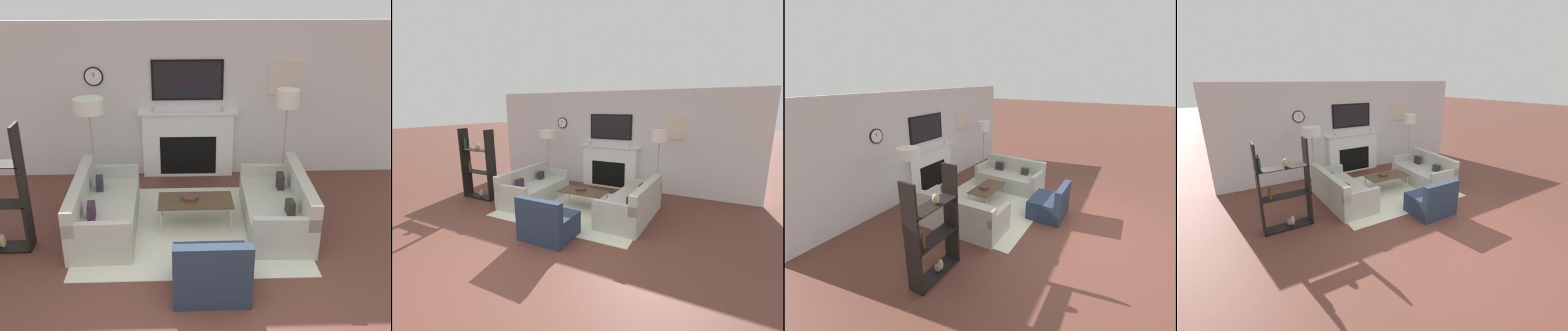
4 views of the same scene
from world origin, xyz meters
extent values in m
plane|color=brown|center=(0.00, 0.00, 0.00)|extent=(60.00, 60.00, 0.00)
cube|color=silver|center=(0.00, 4.29, 1.35)|extent=(7.60, 0.07, 2.70)
cube|color=white|center=(0.00, 4.17, 0.58)|extent=(1.59, 0.16, 1.16)
cube|color=black|center=(0.00, 4.09, 0.41)|extent=(0.99, 0.01, 0.70)
cube|color=white|center=(0.00, 4.15, 1.18)|extent=(1.71, 0.22, 0.04)
cylinder|color=#B2AD9E|center=(-0.60, 4.12, 1.25)|extent=(0.04, 0.04, 0.10)
cylinder|color=white|center=(-0.60, 4.12, 1.35)|extent=(0.03, 0.03, 0.09)
cylinder|color=#B2AD9E|center=(0.60, 4.12, 1.25)|extent=(0.04, 0.04, 0.10)
cylinder|color=white|center=(0.60, 4.12, 1.35)|extent=(0.03, 0.03, 0.09)
cube|color=black|center=(0.00, 4.24, 1.73)|extent=(1.22, 0.04, 0.69)
cube|color=black|center=(0.00, 4.22, 1.73)|extent=(1.14, 0.01, 0.62)
cylinder|color=black|center=(-1.58, 4.24, 1.80)|extent=(0.32, 0.02, 0.32)
cylinder|color=silver|center=(-1.58, 4.23, 1.80)|extent=(0.28, 0.00, 0.28)
cube|color=black|center=(-1.58, 4.22, 1.84)|extent=(0.01, 0.00, 0.07)
cube|color=beige|center=(1.68, 4.24, 1.76)|extent=(0.60, 0.02, 0.60)
cube|color=beige|center=(0.00, 2.33, 0.01)|extent=(3.12, 2.52, 0.01)
cube|color=#B2B2A5|center=(-1.21, 2.33, 0.21)|extent=(0.89, 1.90, 0.43)
cube|color=#B2B2A5|center=(-1.55, 2.32, 0.60)|extent=(0.21, 1.89, 0.35)
cube|color=#AFB0A9|center=(-1.23, 3.22, 0.52)|extent=(0.85, 0.12, 0.18)
cube|color=#B3B1A6|center=(-1.19, 1.44, 0.52)|extent=(0.85, 0.12, 0.18)
cube|color=#292733|center=(-1.35, 2.75, 0.53)|extent=(0.12, 0.21, 0.20)
cube|color=#382436|center=(-1.33, 1.90, 0.53)|extent=(0.12, 0.21, 0.20)
cube|color=#B2B2A5|center=(1.21, 2.33, 0.21)|extent=(0.92, 1.83, 0.42)
cube|color=#B2B2A5|center=(1.56, 2.32, 0.61)|extent=(0.23, 1.81, 0.37)
cube|color=#B0B3A9|center=(1.18, 1.48, 0.51)|extent=(0.86, 0.13, 0.18)
cube|color=#B5B4A3|center=(1.24, 3.18, 0.51)|extent=(0.86, 0.13, 0.18)
cube|color=#2E3028|center=(1.32, 1.92, 0.51)|extent=(0.11, 0.19, 0.19)
cube|color=#31242A|center=(1.35, 2.72, 0.53)|extent=(0.12, 0.23, 0.22)
cube|color=#253348|center=(0.19, 0.90, 0.21)|extent=(0.87, 0.74, 0.43)
cube|color=#253348|center=(0.19, 0.60, 0.61)|extent=(0.87, 0.14, 0.36)
cube|color=#4C3823|center=(0.07, 2.41, 0.39)|extent=(1.07, 0.55, 0.02)
cylinder|color=#B7B7BC|center=(-0.43, 2.17, 0.19)|extent=(0.02, 0.02, 0.38)
cylinder|color=#B7B7BC|center=(0.56, 2.17, 0.19)|extent=(0.02, 0.02, 0.38)
cylinder|color=#B7B7BC|center=(-0.43, 2.64, 0.19)|extent=(0.02, 0.02, 0.38)
cylinder|color=#B7B7BC|center=(0.56, 2.64, 0.19)|extent=(0.02, 0.02, 0.38)
cylinder|color=#522E2F|center=(-0.01, 2.44, 0.42)|extent=(0.23, 0.23, 0.05)
torus|color=brown|center=(-0.01, 2.44, 0.44)|extent=(0.24, 0.24, 0.02)
cylinder|color=#9E998E|center=(-1.42, 3.40, 0.13)|extent=(0.09, 0.23, 0.27)
cylinder|color=#9E998E|center=(-1.61, 3.44, 0.13)|extent=(0.17, 0.19, 0.27)
cylinder|color=#9E998E|center=(-1.55, 3.26, 0.13)|extent=(0.23, 0.07, 0.27)
cylinder|color=#9E998E|center=(-1.53, 3.37, 0.84)|extent=(0.02, 0.02, 1.17)
cylinder|color=white|center=(-1.53, 3.37, 1.54)|extent=(0.46, 0.46, 0.23)
cylinder|color=#9E998E|center=(1.63, 3.40, 0.13)|extent=(0.09, 0.23, 0.28)
cylinder|color=#9E998E|center=(1.45, 3.44, 0.13)|extent=(0.17, 0.19, 0.28)
cylinder|color=#9E998E|center=(1.51, 3.26, 0.13)|extent=(0.23, 0.07, 0.28)
cylinder|color=#9E998E|center=(1.53, 3.37, 0.88)|extent=(0.02, 0.02, 1.22)
cylinder|color=white|center=(1.53, 3.37, 1.63)|extent=(0.36, 0.36, 0.27)
cube|color=black|center=(-3.04, 1.86, 0.87)|extent=(0.04, 0.28, 1.74)
cube|color=black|center=(-2.15, 1.86, 0.87)|extent=(0.04, 0.28, 1.74)
cube|color=black|center=(-2.59, 1.86, 0.03)|extent=(0.93, 0.28, 0.02)
cube|color=black|center=(-2.59, 1.86, 0.67)|extent=(0.93, 0.28, 0.01)
cube|color=black|center=(-2.59, 1.86, 1.23)|extent=(0.93, 0.28, 0.02)
cylinder|color=brown|center=(-2.86, 1.83, 0.78)|extent=(0.07, 0.07, 0.20)
cylinder|color=brown|center=(-2.86, 1.83, 0.90)|extent=(0.03, 0.03, 0.05)
ellipsoid|color=slate|center=(-2.57, 1.85, 0.11)|extent=(0.12, 0.12, 0.15)
ellipsoid|color=tan|center=(-2.51, 1.82, 0.14)|extent=(0.09, 0.09, 0.20)
cylinder|color=#194223|center=(-2.98, 1.84, 1.35)|extent=(0.06, 0.06, 0.24)
cylinder|color=#194223|center=(-2.98, 1.84, 1.50)|extent=(0.03, 0.03, 0.06)
ellipsoid|color=tan|center=(-2.53, 1.83, 1.32)|extent=(0.11, 0.11, 0.16)
camera|label=1|loc=(-0.15, -3.44, 3.45)|focal=42.00mm
camera|label=2|loc=(2.69, -2.63, 2.23)|focal=24.00mm
camera|label=3|loc=(-5.17, -0.50, 3.01)|focal=24.00mm
camera|label=4|loc=(-3.47, -2.84, 2.75)|focal=24.00mm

